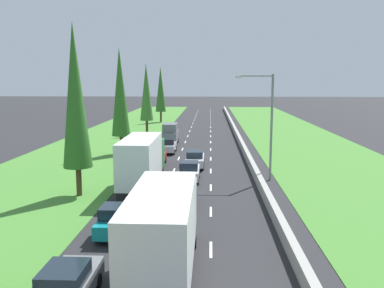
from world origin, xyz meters
The scene contains 20 objects.
ground_plane centered at (0.00, 60.00, 0.00)m, with size 300.00×300.00×0.00m, color #28282B.
grass_verge_left centered at (-12.65, 60.00, 0.02)m, with size 14.00×140.00×0.04m, color #478433.
grass_verge_right centered at (14.35, 60.00, 0.02)m, with size 14.00×140.00×0.04m, color #478433.
median_barrier centered at (5.70, 60.00, 0.42)m, with size 0.44×120.00×0.85m, color #9E9B93.
lane_markings centered at (0.00, 60.00, 0.01)m, with size 3.64×116.00×0.01m.
grey_sedan_left_lane centered at (-3.73, 15.48, 0.81)m, with size 1.82×4.50×1.64m.
teal_hatchback_left_lane centered at (-3.51, 22.85, 0.84)m, with size 1.74×3.90×1.72m.
white_box_truck_left_lane centered at (-3.63, 32.50, 2.18)m, with size 2.46×9.40×4.18m.
white_box_truck_centre_lane centered at (-0.23, 17.72, 2.18)m, with size 2.46×9.40×4.18m.
grey_sedan_centre_lane centered at (-0.23, 27.71, 0.81)m, with size 1.82×4.50×1.64m.
red_hatchback_left_lane centered at (-3.74, 41.45, 0.84)m, with size 1.74×3.90×1.72m.
silver_hatchback_left_lane centered at (-3.25, 48.44, 0.84)m, with size 1.74×3.90×1.72m.
white_hatchback_centre_lane centered at (-0.09, 35.10, 0.84)m, with size 1.74×3.90×1.72m.
silver_sedan_centre_lane centered at (0.19, 40.70, 0.81)m, with size 1.82×4.50×1.64m.
grey_van_left_lane centered at (-3.62, 54.88, 1.40)m, with size 1.96×4.90×2.82m.
poplar_tree_second centered at (-8.01, 30.27, 7.35)m, with size 2.12×2.12×12.60m.
poplar_tree_third centered at (-8.53, 47.24, 7.10)m, with size 2.10×2.10×12.11m.
poplar_tree_fourth centered at (-8.35, 65.05, 6.58)m, with size 2.08×2.08×11.06m.
poplar_tree_fifth centered at (-8.29, 83.00, 6.60)m, with size 2.08×2.08×11.09m.
street_light_mast centered at (6.49, 35.79, 5.23)m, with size 3.20×0.28×9.00m.
Camera 1 is at (1.67, 1.42, 8.54)m, focal length 38.07 mm.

